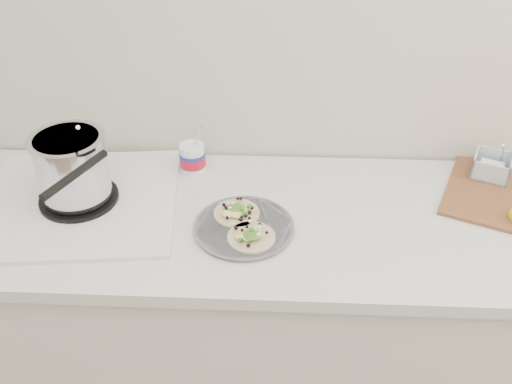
{
  "coord_description": "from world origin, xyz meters",
  "views": [
    {
      "loc": [
        0.07,
        0.11,
        1.94
      ],
      "look_at": [
        0.01,
        1.45,
        0.96
      ],
      "focal_mm": 40.0,
      "sensor_mm": 36.0,
      "label": 1
    }
  ],
  "objects": [
    {
      "name": "taco_plate",
      "position": [
        -0.02,
        1.35,
        0.92
      ],
      "size": [
        0.29,
        0.29,
        0.04
      ],
      "rotation": [
        0.0,
        0.0,
        0.16
      ],
      "color": "slate",
      "rests_on": "counter"
    },
    {
      "name": "stove",
      "position": [
        -0.52,
        1.45,
        0.99
      ],
      "size": [
        0.62,
        0.59,
        0.27
      ],
      "rotation": [
        0.0,
        0.0,
        0.1
      ],
      "color": "silver",
      "rests_on": "counter"
    },
    {
      "name": "counter",
      "position": [
        0.0,
        1.43,
        0.45
      ],
      "size": [
        2.44,
        0.66,
        0.9
      ],
      "color": "silver",
      "rests_on": "ground"
    },
    {
      "name": "tub",
      "position": [
        -0.2,
        1.64,
        0.96
      ],
      "size": [
        0.08,
        0.08,
        0.19
      ],
      "rotation": [
        0.0,
        0.0,
        0.43
      ],
      "color": "white",
      "rests_on": "counter"
    }
  ]
}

